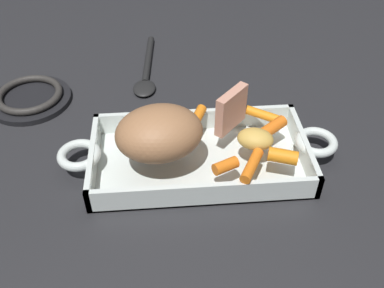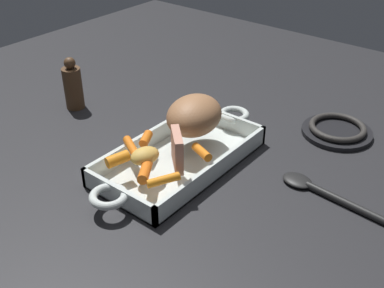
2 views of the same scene
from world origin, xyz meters
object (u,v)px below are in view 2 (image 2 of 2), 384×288
baby_carrot_center_right (118,159)px  potato_golden_large (145,156)px  baby_carrot_southeast (145,172)px  stove_burner_rear (337,130)px  baby_carrot_northeast (131,147)px  pepper_mill (73,86)px  pork_roast (194,115)px  roast_slice_outer (177,150)px  baby_carrot_southwest (201,153)px  roasting_dish (180,158)px  serving_spoon (325,193)px  baby_carrot_center_left (163,180)px  baby_carrot_short (146,139)px

baby_carrot_center_right → potato_golden_large: size_ratio=0.77×
baby_carrot_southeast → stove_burner_rear: bearing=-23.0°
potato_golden_large → baby_carrot_northeast: bearing=74.3°
potato_golden_large → pepper_mill: 0.39m
baby_carrot_center_right → potato_golden_large: bearing=-46.6°
pork_roast → roast_slice_outer: (-0.13, -0.06, -0.00)m
baby_carrot_northeast → baby_carrot_southeast: 0.10m
baby_carrot_center_right → baby_carrot_southeast: baby_carrot_center_right is taller
baby_carrot_southwest → roasting_dish: bearing=86.5°
baby_carrot_northeast → pepper_mill: size_ratio=0.50×
serving_spoon → baby_carrot_southeast: bearing=42.6°
pepper_mill → baby_carrot_northeast: bearing=-108.5°
baby_carrot_northeast → baby_carrot_southeast: size_ratio=1.09×
potato_golden_large → pepper_mill: size_ratio=0.44×
baby_carrot_southwest → potato_golden_large: potato_golden_large is taller
pork_roast → pepper_mill: pepper_mill is taller
stove_burner_rear → serving_spoon: stove_burner_rear is taller
baby_carrot_center_right → pepper_mill: pepper_mill is taller
potato_golden_large → roast_slice_outer: bearing=-59.5°
baby_carrot_southeast → baby_carrot_center_right: bearing=93.5°
baby_carrot_center_left → pepper_mill: pepper_mill is taller
baby_carrot_southwest → baby_carrot_short: (-0.03, 0.12, 0.00)m
baby_carrot_center_right → baby_carrot_short: bearing=7.5°
pork_roast → baby_carrot_southwest: bearing=-133.9°
baby_carrot_center_left → stove_burner_rear: 0.48m
baby_carrot_northeast → baby_carrot_southeast: bearing=-119.6°
roasting_dish → roast_slice_outer: size_ratio=6.55×
baby_carrot_short → potato_golden_large: size_ratio=0.67×
baby_carrot_center_right → serving_spoon: size_ratio=0.19×
potato_golden_large → pepper_mill: pepper_mill is taller
stove_burner_rear → pepper_mill: pepper_mill is taller
roasting_dish → pork_roast: bearing=12.1°
baby_carrot_northeast → baby_carrot_short: size_ratio=1.70×
baby_carrot_southwest → roast_slice_outer: bearing=163.7°
baby_carrot_center_left → baby_carrot_northeast: same height
baby_carrot_short → potato_golden_large: bearing=-137.5°
baby_carrot_southwest → baby_carrot_short: same height
pepper_mill → baby_carrot_southwest: bearing=-94.4°
baby_carrot_center_left → baby_carrot_short: size_ratio=1.57×
baby_carrot_short → serving_spoon: size_ratio=0.16×
roasting_dish → pepper_mill: size_ratio=3.46×
pork_roast → roast_slice_outer: pork_roast is taller
baby_carrot_southwest → potato_golden_large: bearing=140.6°
serving_spoon → baby_carrot_northeast: bearing=29.5°
pork_roast → baby_carrot_southeast: pork_roast is taller
baby_carrot_northeast → roast_slice_outer: bearing=-80.7°
potato_golden_large → stove_burner_rear: bearing=-28.0°
baby_carrot_northeast → baby_carrot_southwest: 0.15m
baby_carrot_southwest → potato_golden_large: 0.11m
roast_slice_outer → baby_carrot_northeast: bearing=99.3°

